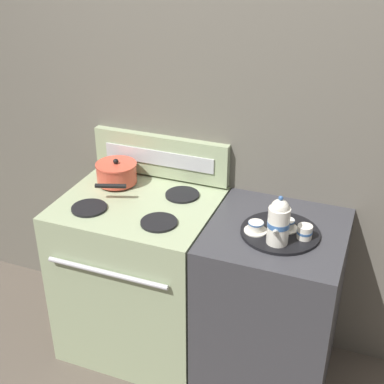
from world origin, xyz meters
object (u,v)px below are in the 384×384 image
at_px(serving_tray, 280,232).
at_px(teapot, 279,222).
at_px(teacup_left, 287,225).
at_px(stove, 141,275).
at_px(teacup_right, 256,227).
at_px(saucepan, 117,173).
at_px(creamer_jug, 305,232).

bearing_deg(serving_tray, teapot, -86.08).
xyz_separation_m(serving_tray, teapot, (0.01, -0.09, 0.11)).
bearing_deg(teacup_left, stove, 179.93).
distance_m(teacup_left, teacup_right, 0.14).
xyz_separation_m(stove, teacup_right, (0.62, -0.07, 0.48)).
relative_size(stove, saucepan, 2.89).
bearing_deg(teapot, saucepan, 163.91).
xyz_separation_m(serving_tray, teacup_right, (-0.10, -0.04, 0.03)).
xyz_separation_m(stove, saucepan, (-0.18, 0.14, 0.50)).
relative_size(teapot, creamer_jug, 3.33).
distance_m(stove, creamer_jug, 0.96).
relative_size(saucepan, teapot, 1.38).
height_order(teapot, creamer_jug, teapot).
distance_m(stove, serving_tray, 0.84).
relative_size(teapot, teacup_right, 2.18).
distance_m(serving_tray, teacup_left, 0.04).
relative_size(teacup_right, creamer_jug, 1.53).
bearing_deg(teacup_left, teapot, -96.75).
bearing_deg(teapot, serving_tray, 93.92).
xyz_separation_m(stove, serving_tray, (0.72, -0.03, 0.45)).
xyz_separation_m(stove, teacup_left, (0.74, -0.00, 0.48)).
bearing_deg(teacup_left, teacup_right, -151.27).
xyz_separation_m(saucepan, serving_tray, (0.90, -0.17, -0.06)).
distance_m(stove, teacup_left, 0.88).
xyz_separation_m(teacup_right, creamer_jug, (0.21, 0.02, 0.01)).
relative_size(teapot, teacup_left, 2.18).
distance_m(saucepan, teapot, 0.94).
bearing_deg(serving_tray, creamer_jug, -9.02).
distance_m(serving_tray, creamer_jug, 0.12).
bearing_deg(saucepan, teapot, -16.09).
bearing_deg(teacup_left, creamer_jug, -26.43).
height_order(teapot, teacup_right, teapot).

